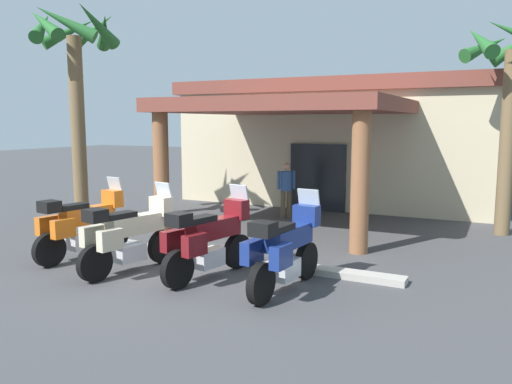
{
  "coord_description": "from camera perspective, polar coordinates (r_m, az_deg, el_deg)",
  "views": [
    {
      "loc": [
        5.45,
        -7.88,
        2.76
      ],
      "look_at": [
        0.29,
        2.32,
        1.2
      ],
      "focal_mm": 35.73,
      "sensor_mm": 36.0,
      "label": 1
    }
  ],
  "objects": [
    {
      "name": "palm_tree_near_portico",
      "position": [
        13.88,
        26.56,
        11.19
      ],
      "size": [
        2.31,
        2.32,
        5.28
      ],
      "color": "brown",
      "rests_on": "ground_plane"
    },
    {
      "name": "motorcycle_maroon",
      "position": [
        9.1,
        -5.38,
        -5.35
      ],
      "size": [
        0.9,
        2.19,
        1.61
      ],
      "rotation": [
        0.0,
        0.0,
        1.37
      ],
      "color": "black",
      "rests_on": "ground_plane"
    },
    {
      "name": "motorcycle_blue",
      "position": [
        8.39,
        3.25,
        -6.47
      ],
      "size": [
        0.74,
        2.21,
        1.61
      ],
      "rotation": [
        0.0,
        0.0,
        1.48
      ],
      "color": "black",
      "rests_on": "ground_plane"
    },
    {
      "name": "motorcycle_orange",
      "position": [
        10.94,
        -18.92,
        -3.51
      ],
      "size": [
        0.84,
        2.2,
        1.61
      ],
      "rotation": [
        0.0,
        0.0,
        1.41
      ],
      "color": "black",
      "rests_on": "ground_plane"
    },
    {
      "name": "motorcycle_cream",
      "position": [
        9.71,
        -14.02,
        -4.72
      ],
      "size": [
        0.91,
        2.19,
        1.61
      ],
      "rotation": [
        0.0,
        0.0,
        1.37
      ],
      "color": "black",
      "rests_on": "ground_plane"
    },
    {
      "name": "motel_building",
      "position": [
        18.24,
        9.39,
        5.76
      ],
      "size": [
        10.8,
        10.46,
        4.16
      ],
      "rotation": [
        0.0,
        0.0,
        0.01
      ],
      "color": "beige",
      "rests_on": "ground_plane"
    },
    {
      "name": "palm_tree_roadside",
      "position": [
        14.7,
        -19.56,
        13.4
      ],
      "size": [
        2.46,
        2.46,
        5.81
      ],
      "color": "brown",
      "rests_on": "ground_plane"
    },
    {
      "name": "ground_plane",
      "position": [
        9.97,
        -7.62,
        -8.37
      ],
      "size": [
        80.0,
        80.0,
        0.0
      ],
      "primitive_type": "plane",
      "color": "#424244"
    },
    {
      "name": "pedestrian",
      "position": [
        14.84,
        3.4,
        0.64
      ],
      "size": [
        0.45,
        0.34,
        1.6
      ],
      "rotation": [
        0.0,
        0.0,
        5.31
      ],
      "color": "brown",
      "rests_on": "ground_plane"
    },
    {
      "name": "curb_strip",
      "position": [
        10.59,
        -5.44,
        -7.03
      ],
      "size": [
        8.0,
        0.36,
        0.12
      ],
      "primitive_type": "cube",
      "color": "#ADA89E",
      "rests_on": "ground_plane"
    }
  ]
}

